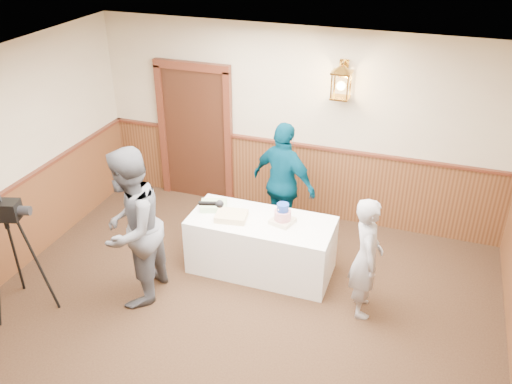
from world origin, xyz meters
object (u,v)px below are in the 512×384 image
assistant_p (284,184)px  interviewer (131,228)px  display_table (261,245)px  sheet_cake_yellow (231,216)px  baker (366,258)px  tiered_cake (283,215)px  sheet_cake_green (214,206)px  tv_camera_rig (17,262)px

assistant_p → interviewer: bearing=76.9°
display_table → sheet_cake_yellow: size_ratio=4.74×
sheet_cake_yellow → baker: baker is taller
display_table → tiered_cake: size_ratio=5.68×
display_table → interviewer: 1.69m
display_table → tiered_cake: 0.55m
display_table → sheet_cake_green: 0.79m
interviewer → assistant_p: size_ratio=1.12×
assistant_p → baker: bearing=160.4°
sheet_cake_yellow → assistant_p: assistant_p is taller
baker → assistant_p: bearing=33.4°
sheet_cake_green → interviewer: bearing=-117.4°
tiered_cake → assistant_p: size_ratio=0.18×
sheet_cake_yellow → assistant_p: size_ratio=0.22×
display_table → tv_camera_rig: bearing=-145.8°
display_table → baker: baker is taller
tiered_cake → sheet_cake_yellow: size_ratio=0.84×
interviewer → display_table: bearing=124.3°
interviewer → tv_camera_rig: 1.34m
sheet_cake_green → tv_camera_rig: 2.40m
tv_camera_rig → display_table: bearing=17.6°
tiered_cake → tv_camera_rig: 3.11m
sheet_cake_green → assistant_p: 1.03m
display_table → tv_camera_rig: (-2.37, -1.61, 0.27)m
interviewer → tv_camera_rig: bearing=-66.8°
tv_camera_rig → tiered_cake: bearing=15.2°
display_table → baker: bearing=-14.6°
display_table → tv_camera_rig: tv_camera_rig is taller
display_table → interviewer: (-1.22, -1.00, 0.60)m
sheet_cake_yellow → assistant_p: (0.40, 0.91, 0.08)m
display_table → sheet_cake_green: size_ratio=5.50×
tiered_cake → sheet_cake_yellow: 0.64m
tiered_cake → assistant_p: assistant_p is taller
interviewer → assistant_p: (1.27, 1.81, -0.11)m
display_table → baker: 1.45m
baker → sheet_cake_yellow: bearing=66.4°
assistant_p → tv_camera_rig: (-2.41, -2.42, -0.22)m
tiered_cake → baker: (1.09, -0.38, -0.11)m
sheet_cake_yellow → tv_camera_rig: tv_camera_rig is taller
sheet_cake_yellow → sheet_cake_green: size_ratio=1.16×
assistant_p → tiered_cake: bearing=127.7°
sheet_cake_green → sheet_cake_yellow: bearing=-28.4°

